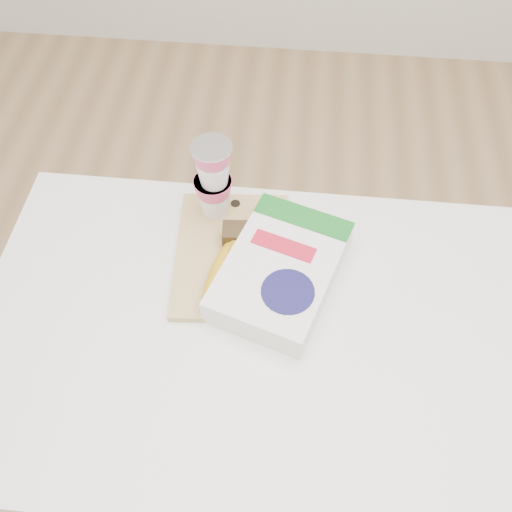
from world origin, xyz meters
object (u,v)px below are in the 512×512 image
Objects in this scene: table at (254,407)px; cutting_board at (233,254)px; cereal_box at (281,271)px; bananas at (229,265)px; yogurt_stack at (213,179)px.

table is 3.40× the size of cutting_board.
cereal_box reaches higher than table.
table is at bearing -74.38° from cutting_board.
cutting_board is 0.06m from bananas.
bananas is at bearing -94.79° from cutting_board.
cereal_box is at bearing 0.19° from bananas.
cereal_box is at bearing 69.89° from table.
cereal_box is (0.14, -0.15, -0.08)m from yogurt_stack.
yogurt_stack is at bearing 110.94° from cutting_board.
bananas is (-0.00, -0.05, 0.03)m from cutting_board.
table is 0.57m from yogurt_stack.
table is at bearing -92.10° from cereal_box.
cereal_box is (0.10, -0.05, 0.02)m from cutting_board.
yogurt_stack is 0.22m from cereal_box.
bananas is 0.10m from cereal_box.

